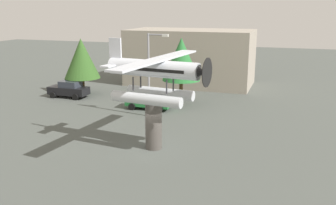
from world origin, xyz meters
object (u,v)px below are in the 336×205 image
car_mid_green (150,100)px  streetlight_primary (151,69)px  tree_east (181,59)px  tree_west (82,59)px  display_pedestal (154,125)px  floatplane_monument (155,76)px  storefront_building (190,57)px  car_near_black (69,89)px

car_mid_green → streetlight_primary: 4.14m
tree_east → tree_west: bearing=176.8°
display_pedestal → floatplane_monument: size_ratio=0.31×
display_pedestal → storefront_building: 22.34m
floatplane_monument → display_pedestal: bearing=180.0°
tree_east → floatplane_monument: bearing=-81.3°
display_pedestal → car_mid_green: 10.11m
display_pedestal → tree_west: size_ratio=0.54×
car_near_black → car_mid_green: bearing=170.3°
display_pedestal → storefront_building: size_ratio=0.22×
car_near_black → car_mid_green: 9.87m
streetlight_primary → car_near_black: bearing=160.1°
display_pedestal → tree_east: (-1.72, 12.06, 2.75)m
car_mid_green → streetlight_primary: (1.05, -2.25, 3.31)m
car_near_black → storefront_building: size_ratio=0.28×
car_mid_green → tree_east: 4.99m
streetlight_primary → tree_west: size_ratio=1.18×
floatplane_monument → tree_east: bearing=105.1°
car_mid_green → tree_east: bearing=-128.5°
car_mid_green → streetlight_primary: bearing=114.9°
car_mid_green → tree_west: tree_west is taller
tree_west → display_pedestal: bearing=-44.3°
floatplane_monument → tree_east: size_ratio=1.63×
storefront_building → tree_east: size_ratio=2.31×
car_mid_green → floatplane_monument: bearing=113.6°
streetlight_primary → display_pedestal: bearing=-67.7°
car_near_black → tree_west: tree_west is taller
streetlight_primary → tree_east: streetlight_primary is taller
car_mid_green → car_near_black: bearing=-9.7°
floatplane_monument → tree_east: (-1.85, 12.08, -0.55)m
car_mid_green → tree_east: (2.21, 2.78, 3.50)m
car_mid_green → tree_west: (-9.10, 3.42, 3.02)m
tree_east → car_mid_green: bearing=-128.5°
storefront_building → car_mid_green: bearing=-91.8°
tree_west → tree_east: tree_east is taller
car_mid_green → tree_west: size_ratio=0.70×
display_pedestal → tree_west: 18.33m
car_near_black → tree_east: tree_east is taller
display_pedestal → floatplane_monument: floatplane_monument is taller
tree_west → tree_east: 11.33m
storefront_building → tree_east: 10.16m
car_near_black → tree_east: 12.49m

